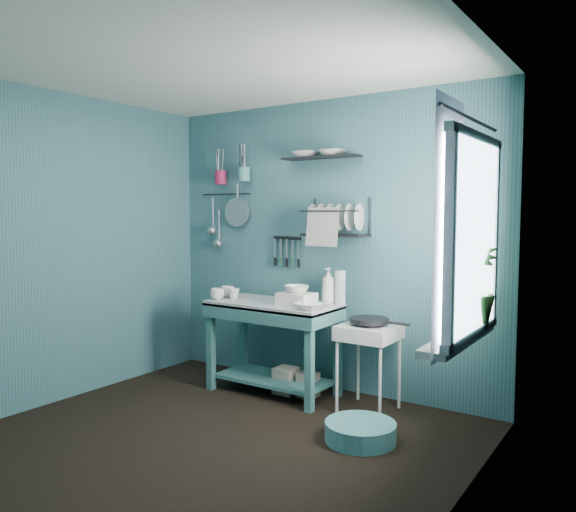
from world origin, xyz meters
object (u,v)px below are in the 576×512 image
Objects in this scene: storage_tin_small at (308,385)px; utensil_cup_teal at (244,174)px; dish_rack at (335,217)px; colander at (237,212)px; work_counter at (273,348)px; soap_bottle at (328,285)px; mug_left at (217,294)px; potted_plant at (470,286)px; storage_tin_large at (286,380)px; frying_pan at (369,320)px; mug_mid at (234,294)px; floor_basin at (360,432)px; hotplate_stand at (369,368)px; wash_tub at (297,299)px; mug_right at (228,292)px; utensil_cup_magenta at (221,178)px; water_bottle at (340,287)px.

utensil_cup_teal is at bearing 164.00° from storage_tin_small.
colander reaches higher than dish_rack.
soap_bottle reaches higher than work_counter.
dish_rack is at bearing 25.42° from mug_left.
potted_plant is (1.32, -0.69, -0.40)m from dish_rack.
frying_pan is at bearing 1.07° from storage_tin_large.
mug_mid reaches higher than floor_basin.
hotplate_stand is at bearing 5.72° from mug_mid.
wash_tub is 0.75m from dish_rack.
soap_bottle reaches higher than storage_tin_small.
mug_left and mug_right have the same top height.
utensil_cup_teal is at bearing 115.14° from mug_mid.
mug_right is (-0.50, 0.00, 0.44)m from work_counter.
soap_bottle is at bearing 12.26° from mug_right.
soap_bottle is (0.80, 0.26, 0.10)m from mug_mid.
potted_plant is (2.32, -0.74, -0.80)m from utensil_cup_teal.
mug_mid is at bearing 45.00° from mug_left.
storage_tin_large reaches higher than floor_basin.
utensil_cup_magenta reaches higher than colander.
floor_basin is (0.98, -0.56, -0.04)m from storage_tin_large.
utensil_cup_teal is 0.46× the size of colander.
dish_rack is 1.34m from utensil_cup_magenta.
potted_plant is 1.23m from floor_basin.
frying_pan is (1.36, 0.06, -0.12)m from mug_right.
storage_tin_small is (-0.56, 0.02, -0.61)m from frying_pan.
mug_right is 0.44× the size of water_bottle.
mug_left reaches higher than storage_tin_small.
mug_mid is 0.87m from colander.
wash_tub is 0.42× the size of hotplate_stand.
dish_rack is at bearing 75.78° from soap_bottle.
hotplate_stand is 2.12m from utensil_cup_teal.
colander is at bearing 116.10° from mug_right.
potted_plant is at bearing -19.93° from dish_rack.
potted_plant is (0.89, -0.48, 0.39)m from frying_pan.
utensil_cup_magenta reaches higher than storage_tin_large.
wash_tub is 0.93× the size of frying_pan.
utensil_cup_magenta is at bearing 136.92° from mug_right.
colander reaches higher than potted_plant.
colander is (-0.17, 0.36, 0.71)m from mug_right.
potted_plant is at bearing -27.12° from water_bottle.
utensil_cup_magenta is at bearing 140.51° from mug_mid.
soap_bottle reaches higher than mug_right.
mug_mid is at bearing -174.28° from frying_pan.
floor_basin is (0.22, -0.57, -0.27)m from hotplate_stand.
potted_plant is 2.39× the size of storage_tin_large.
mug_left is at bearing -162.90° from storage_tin_small.
frying_pan is at bearing 5.72° from mug_mid.
wash_tub is at bearing 3.63° from mug_mid.
hotplate_stand is 1.27m from potted_plant.
wash_tub is 1.38m from utensil_cup_teal.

